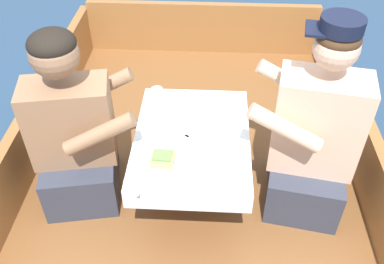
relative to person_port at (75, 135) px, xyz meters
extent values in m
plane|color=navy|center=(0.58, 0.09, -0.71)|extent=(60.00, 60.00, 0.00)
cube|color=brown|center=(0.58, 0.09, -0.55)|extent=(1.91, 2.95, 0.32)
cube|color=#936033|center=(-0.35, 0.09, -0.22)|extent=(0.06, 2.95, 0.35)
cube|color=#936033|center=(1.50, 0.09, -0.22)|extent=(0.06, 2.95, 0.35)
cube|color=#936033|center=(0.58, 1.54, -0.19)|extent=(1.79, 0.06, 0.40)
cylinder|color=#B2B2B7|center=(0.58, 0.01, -0.20)|extent=(0.07, 0.07, 0.39)
cube|color=brown|center=(0.58, 0.01, 0.00)|extent=(0.53, 0.73, 0.02)
cube|color=white|center=(0.58, 0.01, 0.02)|extent=(0.56, 0.76, 0.00)
cube|color=white|center=(0.58, -0.37, -0.04)|extent=(0.56, 0.00, 0.10)
cube|color=white|center=(0.58, 0.39, -0.04)|extent=(0.56, 0.00, 0.10)
cube|color=#333847|center=(-0.01, 0.00, -0.26)|extent=(0.43, 0.50, 0.26)
cube|color=#936B4C|center=(-0.01, 0.00, 0.08)|extent=(0.43, 0.29, 0.43)
sphere|color=#936B4C|center=(-0.01, 0.00, 0.45)|extent=(0.22, 0.22, 0.22)
ellipsoid|color=black|center=(-0.01, 0.00, 0.50)|extent=(0.21, 0.21, 0.12)
cylinder|color=#936B4C|center=(0.11, 0.20, 0.14)|extent=(0.34, 0.13, 0.21)
cylinder|color=#936B4C|center=(0.18, -0.15, 0.14)|extent=(0.34, 0.13, 0.21)
cube|color=#333847|center=(1.16, 0.01, -0.26)|extent=(0.43, 0.50, 0.26)
cube|color=beige|center=(1.16, 0.01, 0.12)|extent=(0.43, 0.29, 0.50)
sphere|color=beige|center=(1.16, 0.01, 0.52)|extent=(0.19, 0.19, 0.19)
ellipsoid|color=#472D19|center=(1.16, 0.01, 0.56)|extent=(0.18, 0.18, 0.10)
cylinder|color=beige|center=(0.98, -0.15, 0.21)|extent=(0.34, 0.13, 0.21)
cylinder|color=beige|center=(1.04, 0.21, 0.21)|extent=(0.34, 0.13, 0.21)
cylinder|color=black|center=(1.16, 0.01, 0.62)|extent=(0.17, 0.17, 0.06)
cube|color=black|center=(1.08, 0.02, 0.59)|extent=(0.12, 0.15, 0.01)
cylinder|color=white|center=(0.46, -0.19, 0.02)|extent=(0.18, 0.18, 0.01)
cylinder|color=white|center=(0.55, 0.11, 0.02)|extent=(0.21, 0.21, 0.01)
cube|color=tan|center=(0.46, -0.19, 0.05)|extent=(0.11, 0.09, 0.04)
cube|color=#669347|center=(0.46, -0.19, 0.07)|extent=(0.09, 0.08, 0.01)
cylinder|color=white|center=(0.70, -0.05, 0.04)|extent=(0.15, 0.15, 0.04)
cylinder|color=beige|center=(0.70, -0.05, 0.05)|extent=(0.12, 0.12, 0.02)
cylinder|color=white|center=(0.76, 0.18, 0.04)|extent=(0.12, 0.12, 0.04)
cylinder|color=beige|center=(0.76, 0.18, 0.05)|extent=(0.10, 0.10, 0.02)
cylinder|color=white|center=(0.76, -0.20, 0.04)|extent=(0.15, 0.15, 0.04)
cylinder|color=beige|center=(0.76, -0.20, 0.05)|extent=(0.12, 0.12, 0.02)
cylinder|color=white|center=(0.40, 0.20, 0.05)|extent=(0.07, 0.07, 0.07)
torus|color=white|center=(0.44, 0.20, 0.06)|extent=(0.04, 0.01, 0.04)
cylinder|color=#3D2314|center=(0.40, 0.20, 0.07)|extent=(0.06, 0.06, 0.01)
cylinder|color=white|center=(0.41, -0.03, 0.04)|extent=(0.07, 0.07, 0.05)
torus|color=white|center=(0.45, -0.03, 0.04)|extent=(0.04, 0.01, 0.04)
cylinder|color=#3D2314|center=(0.41, -0.03, 0.06)|extent=(0.06, 0.06, 0.01)
cylinder|color=silver|center=(0.37, 0.31, 0.04)|extent=(0.06, 0.06, 0.05)
cylinder|color=beige|center=(0.37, 0.31, 0.04)|extent=(0.07, 0.07, 0.03)
cube|color=silver|center=(0.46, 0.30, 0.02)|extent=(0.01, 0.17, 0.00)
ellipsoid|color=silver|center=(0.46, 0.37, 0.02)|extent=(0.04, 0.02, 0.01)
cube|color=silver|center=(0.60, -0.04, 0.02)|extent=(0.14, 0.12, 0.00)
cube|color=silver|center=(0.55, 0.00, 0.02)|extent=(0.04, 0.04, 0.00)
cube|color=silver|center=(0.72, -0.30, 0.02)|extent=(0.17, 0.04, 0.00)
ellipsoid|color=silver|center=(0.65, -0.29, 0.02)|extent=(0.04, 0.02, 0.01)
cube|color=silver|center=(0.37, 0.07, 0.02)|extent=(0.17, 0.03, 0.00)
ellipsoid|color=silver|center=(0.30, 0.08, 0.02)|extent=(0.04, 0.02, 0.01)
cube|color=silver|center=(0.57, 0.33, 0.02)|extent=(0.16, 0.07, 0.00)
cube|color=silver|center=(0.39, -0.31, 0.02)|extent=(0.05, 0.17, 0.00)
camera|label=1|loc=(0.66, -1.55, 1.38)|focal=40.00mm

